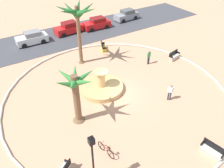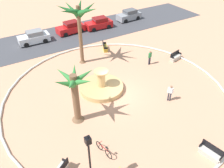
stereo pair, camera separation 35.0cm
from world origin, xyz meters
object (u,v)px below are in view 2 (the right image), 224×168
Objects in this scene: palm_tree_by_curb at (75,89)px; person_cyclist_photo at (150,57)px; fountain at (101,87)px; parked_car_third at (99,23)px; bench_east at (210,153)px; bench_north at (175,57)px; parked_car_rightmost at (129,15)px; person_pedestrian_stroll at (170,92)px; parked_car_second at (71,28)px; parked_car_leftmost at (34,37)px; lamppost at (89,157)px; bicycle_red_frame at (104,150)px; bench_southeast at (105,47)px; palm_tree_near_fountain at (78,17)px.

palm_tree_by_curb is 2.77× the size of person_cyclist_photo.
parked_car_third is (7.12, 13.47, 0.47)m from fountain.
fountain is 2.54× the size of bench_east.
parked_car_rightmost reaches higher than bench_north.
parked_car_rightmost is at bearing 47.21° from fountain.
bench_north is at bearing -76.57° from parked_car_third.
parked_car_rightmost is at bearing 65.41° from person_pedestrian_stroll.
fountain is 1.03× the size of parked_car_second.
parked_car_leftmost is 5.47m from parked_car_second.
person_cyclist_photo is at bearing 67.05° from person_pedestrian_stroll.
person_cyclist_photo is (-3.26, 0.80, 0.60)m from bench_north.
bench_north is at bearing 28.93° from lamppost.
parked_car_second is 1.01× the size of parked_car_third.
bicycle_red_frame is at bearing -117.88° from parked_car_third.
bench_north is 8.71m from bench_southeast.
parked_car_leftmost reaches higher than bicycle_red_frame.
person_pedestrian_stroll is at bearing -46.45° from fountain.
bench_north is 0.99× the size of person_pedestrian_stroll.
palm_tree_near_fountain is at bearing 145.18° from person_cyclist_photo.
bench_north is at bearing -13.85° from person_cyclist_photo.
fountain is at bearing 62.09° from bicycle_red_frame.
palm_tree_near_fountain reaches higher than parked_car_leftmost.
palm_tree_near_fountain is 15.61m from parked_car_rightmost.
bench_north is (7.56, 11.17, 0.00)m from bench_east.
parked_car_leftmost is (-5.26, 24.30, 0.43)m from bench_east.
bench_east is at bearing -33.41° from bicycle_red_frame.
person_cyclist_photo reaches higher than parked_car_leftmost.
person_pedestrian_stroll is 0.42× the size of parked_car_leftmost.
bench_southeast is 0.41× the size of parked_car_rightmost.
bench_north is 0.98× the size of bicycle_red_frame.
bicycle_red_frame is 0.42× the size of parked_car_leftmost.
fountain is at bearing -101.38° from parked_car_second.
fountain is 1.05× the size of parked_car_leftmost.
lamppost is 24.86m from parked_car_third.
lamppost is at bearing -142.53° from person_cyclist_photo.
bicycle_red_frame is 21.68m from parked_car_second.
person_pedestrian_stroll is (-2.52, -5.96, -0.01)m from person_cyclist_photo.
palm_tree_near_fountain is at bearing 83.58° from fountain.
parked_car_leftmost is (-9.56, 12.33, -0.17)m from person_cyclist_photo.
fountain is at bearing -117.87° from parked_car_third.
bench_north is 0.41× the size of parked_car_third.
parked_car_rightmost is (10.34, 24.73, 0.43)m from bench_east.
palm_tree_near_fountain is 4.06× the size of bench_southeast.
palm_tree_near_fountain is 13.91m from bicycle_red_frame.
parked_car_third is at bearing 89.24° from person_cyclist_photo.
parked_car_third is (-3.10, 12.98, 0.43)m from bench_north.
parked_car_leftmost is (-6.98, 6.67, 0.43)m from bench_southeast.
parked_car_second is (-7.38, 13.63, 0.43)m from bench_north.
parked_car_rightmost reaches higher than bench_southeast.
parked_car_third is at bearing 62.12° from bicycle_red_frame.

